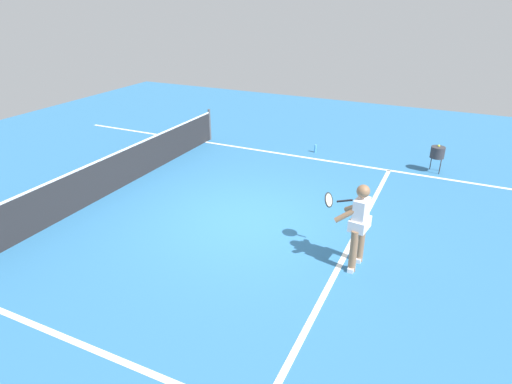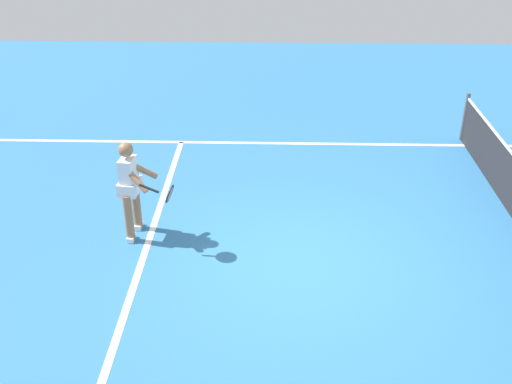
# 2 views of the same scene
# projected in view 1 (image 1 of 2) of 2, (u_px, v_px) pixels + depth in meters

# --- Properties ---
(ground_plane) EXTENTS (23.84, 23.84, 0.00)m
(ground_plane) POSITION_uv_depth(u_px,v_px,m) (244.00, 219.00, 9.24)
(ground_plane) COLOR teal
(service_line_marking) EXTENTS (8.36, 0.10, 0.01)m
(service_line_marking) POSITION_uv_depth(u_px,v_px,m) (351.00, 243.00, 8.35)
(service_line_marking) COLOR white
(service_line_marking) RESTS_ON ground
(sideline_left_marking) EXTENTS (0.10, 16.34, 0.01)m
(sideline_left_marking) POSITION_uv_depth(u_px,v_px,m) (103.00, 353.00, 5.80)
(sideline_left_marking) COLOR white
(sideline_left_marking) RESTS_ON ground
(sideline_right_marking) EXTENTS (0.10, 16.34, 0.01)m
(sideline_right_marking) POSITION_uv_depth(u_px,v_px,m) (308.00, 158.00, 12.68)
(sideline_right_marking) COLOR white
(sideline_right_marking) RESTS_ON ground
(court_net) EXTENTS (9.04, 0.08, 1.00)m
(court_net) POSITION_uv_depth(u_px,v_px,m) (113.00, 173.00, 10.40)
(court_net) COLOR #4C4C51
(court_net) RESTS_ON ground
(tennis_player) EXTENTS (0.85, 0.91, 1.55)m
(tennis_player) POSITION_uv_depth(u_px,v_px,m) (358.00, 223.00, 7.35)
(tennis_player) COLOR #8C6647
(tennis_player) RESTS_ON ground
(ball_hopper) EXTENTS (0.36, 0.36, 0.74)m
(ball_hopper) POSITION_uv_depth(u_px,v_px,m) (438.00, 152.00, 11.48)
(ball_hopper) COLOR #333338
(ball_hopper) RESTS_ON ground
(water_bottle) EXTENTS (0.07, 0.07, 0.24)m
(water_bottle) POSITION_uv_depth(u_px,v_px,m) (315.00, 149.00, 13.08)
(water_bottle) COLOR #4C9EE5
(water_bottle) RESTS_ON ground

